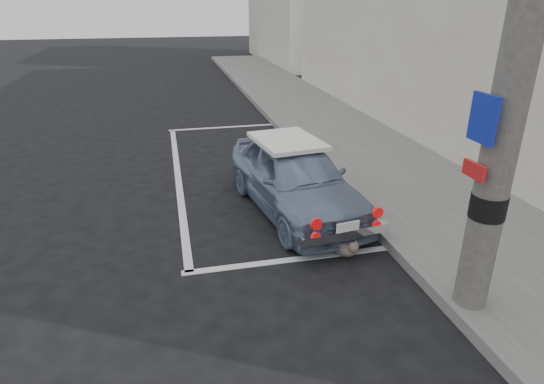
{
  "coord_description": "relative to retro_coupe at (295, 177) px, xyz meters",
  "views": [
    {
      "loc": [
        -0.99,
        -5.52,
        3.2
      ],
      "look_at": [
        0.32,
        0.1,
        0.75
      ],
      "focal_mm": 30.0,
      "sensor_mm": 36.0,
      "label": 1
    }
  ],
  "objects": [
    {
      "name": "pline_front",
      "position": [
        -0.41,
        5.5,
        -0.58
      ],
      "size": [
        3.0,
        0.12,
        0.01
      ],
      "primitive_type": "cube",
      "color": "silver",
      "rests_on": "ground"
    },
    {
      "name": "ground",
      "position": [
        -0.91,
        -1.0,
        -0.58
      ],
      "size": [
        80.0,
        80.0,
        0.0
      ],
      "primitive_type": "plane",
      "color": "black",
      "rests_on": "ground"
    },
    {
      "name": "pline_rear",
      "position": [
        -0.41,
        -1.5,
        -0.58
      ],
      "size": [
        3.0,
        0.12,
        0.01
      ],
      "primitive_type": "cube",
      "color": "silver",
      "rests_on": "ground"
    },
    {
      "name": "cat",
      "position": [
        0.27,
        -1.55,
        -0.45
      ],
      "size": [
        0.38,
        0.53,
        0.3
      ],
      "rotation": [
        0.0,
        0.0,
        0.41
      ],
      "color": "#685C4F",
      "rests_on": "ground"
    },
    {
      "name": "retro_coupe",
      "position": [
        0.0,
        0.0,
        0.0
      ],
      "size": [
        1.82,
        3.55,
        1.15
      ],
      "rotation": [
        0.0,
        0.0,
        0.14
      ],
      "color": "slate",
      "rests_on": "ground"
    },
    {
      "name": "pline_side",
      "position": [
        -1.81,
        2.0,
        -0.58
      ],
      "size": [
        0.12,
        7.0,
        0.01
      ],
      "primitive_type": "cube",
      "color": "silver",
      "rests_on": "ground"
    },
    {
      "name": "sidewalk",
      "position": [
        2.29,
        1.0,
        -0.51
      ],
      "size": [
        2.8,
        40.0,
        0.15
      ],
      "primitive_type": "cube",
      "color": "#60605C",
      "rests_on": "ground"
    }
  ]
}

